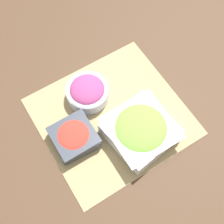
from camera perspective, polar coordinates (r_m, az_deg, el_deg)
name	(u,v)px	position (r m, az deg, el deg)	size (l,w,h in m)	color
ground_plane	(112,116)	(1.00, 0.00, -0.83)	(3.00, 3.00, 0.00)	#422D1E
placemat	(112,116)	(1.00, 0.00, -0.78)	(0.45, 0.42, 0.00)	#937F56
tomato_bowl	(74,137)	(0.95, -6.97, -4.50)	(0.13, 0.13, 0.05)	#333842
onion_bowl	(87,91)	(1.01, -4.52, 3.79)	(0.14, 0.14, 0.06)	silver
lettuce_bowl	(141,130)	(0.94, 5.23, -3.35)	(0.21, 0.21, 0.08)	white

